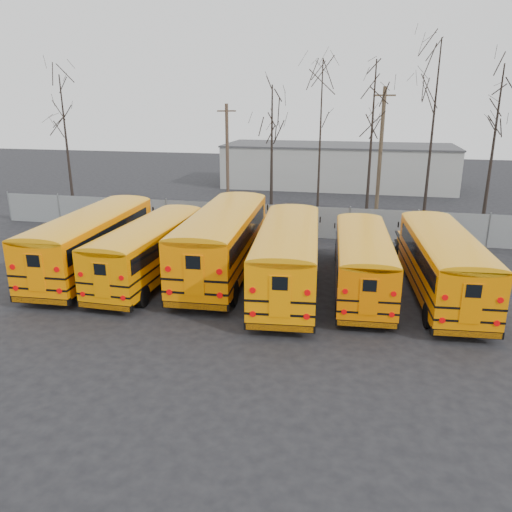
% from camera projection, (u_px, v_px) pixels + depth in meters
% --- Properties ---
extents(ground, '(120.00, 120.00, 0.00)m').
position_uv_depth(ground, '(239.00, 310.00, 20.67)').
color(ground, black).
rests_on(ground, ground).
extents(fence, '(40.00, 0.04, 2.00)m').
position_uv_depth(fence, '(285.00, 221.00, 31.54)').
color(fence, gray).
rests_on(fence, ground).
extents(distant_building, '(22.00, 8.00, 4.00)m').
position_uv_depth(distant_building, '(338.00, 166.00, 49.46)').
color(distant_building, '#A2A39E').
rests_on(distant_building, ground).
extents(bus_a, '(3.14, 11.41, 3.16)m').
position_uv_depth(bus_a, '(94.00, 236.00, 24.69)').
color(bus_a, black).
rests_on(bus_a, ground).
extents(bus_b, '(2.58, 10.39, 2.89)m').
position_uv_depth(bus_b, '(151.00, 245.00, 23.79)').
color(bus_b, black).
rests_on(bus_b, ground).
extents(bus_c, '(3.41, 12.13, 3.36)m').
position_uv_depth(bus_c, '(224.00, 236.00, 24.37)').
color(bus_c, black).
rests_on(bus_c, ground).
extents(bus_d, '(3.63, 11.45, 3.15)m').
position_uv_depth(bus_d, '(288.00, 251.00, 22.30)').
color(bus_d, black).
rests_on(bus_d, ground).
extents(bus_e, '(2.97, 10.14, 2.80)m').
position_uv_depth(bus_e, '(363.00, 257.00, 22.21)').
color(bus_e, black).
rests_on(bus_e, ground).
extents(bus_f, '(3.32, 10.81, 2.98)m').
position_uv_depth(bus_f, '(442.00, 258.00, 21.65)').
color(bus_f, black).
rests_on(bus_f, ground).
extents(utility_pole_left, '(1.36, 0.65, 8.05)m').
position_uv_depth(utility_pole_left, '(227.00, 157.00, 38.26)').
color(utility_pole_left, '#4A382A').
rests_on(utility_pole_left, ground).
extents(utility_pole_right, '(1.60, 0.62, 9.23)m').
position_uv_depth(utility_pole_right, '(381.00, 150.00, 36.78)').
color(utility_pole_right, '#4D3D2B').
rests_on(utility_pole_right, ground).
extents(tree_0, '(0.26, 0.26, 10.08)m').
position_uv_depth(tree_0, '(67.00, 145.00, 37.96)').
color(tree_0, black).
rests_on(tree_0, ground).
extents(tree_1, '(0.26, 0.26, 9.28)m').
position_uv_depth(tree_1, '(272.00, 155.00, 34.55)').
color(tree_1, black).
rests_on(tree_1, ground).
extents(tree_2, '(0.26, 0.26, 10.70)m').
position_uv_depth(tree_2, '(320.00, 149.00, 31.26)').
color(tree_2, black).
rests_on(tree_2, ground).
extents(tree_3, '(0.26, 0.26, 10.67)m').
position_uv_depth(tree_3, '(371.00, 149.00, 31.74)').
color(tree_3, black).
rests_on(tree_3, ground).
extents(tree_4, '(0.26, 0.26, 12.13)m').
position_uv_depth(tree_4, '(432.00, 135.00, 33.70)').
color(tree_4, black).
rests_on(tree_4, ground).
extents(tree_5, '(0.26, 0.26, 10.50)m').
position_uv_depth(tree_5, '(493.00, 149.00, 32.78)').
color(tree_5, black).
rests_on(tree_5, ground).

